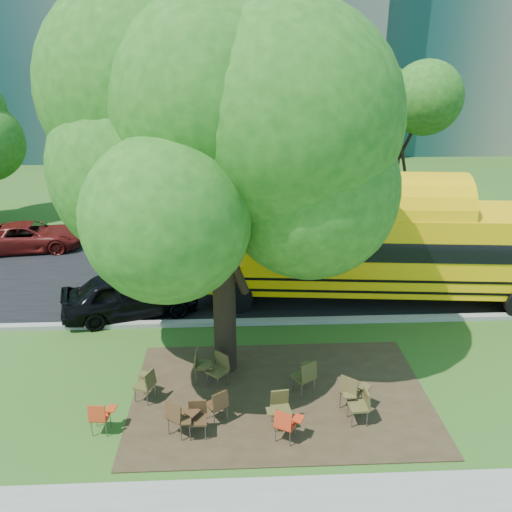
{
  "coord_description": "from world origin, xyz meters",
  "views": [
    {
      "loc": [
        -0.02,
        -10.3,
        7.5
      ],
      "look_at": [
        0.62,
        4.01,
        1.82
      ],
      "focal_mm": 35.0,
      "sensor_mm": 36.0,
      "label": 1
    }
  ],
  "objects_px": {
    "chair_2": "(219,402)",
    "chair_9": "(218,367)",
    "chair_6": "(360,402)",
    "chair_1": "(179,415)",
    "chair_7": "(352,389)",
    "chair_11": "(306,374)",
    "chair_5": "(280,406)",
    "bg_car_red": "(30,237)",
    "chair_8": "(147,382)",
    "school_bus": "(415,249)",
    "main_tree": "(221,173)",
    "chair_0": "(100,415)",
    "chair_4": "(286,422)",
    "chair_10": "(201,363)",
    "black_car": "(131,294)",
    "chair_3": "(196,415)"
  },
  "relations": [
    {
      "from": "school_bus",
      "to": "chair_6",
      "type": "height_order",
      "value": "school_bus"
    },
    {
      "from": "main_tree",
      "to": "chair_8",
      "type": "distance_m",
      "value": 5.11
    },
    {
      "from": "chair_5",
      "to": "bg_car_red",
      "type": "xyz_separation_m",
      "value": [
        -9.48,
        11.26,
        0.07
      ]
    },
    {
      "from": "main_tree",
      "to": "chair_3",
      "type": "xyz_separation_m",
      "value": [
        -0.59,
        -2.45,
        -4.63
      ]
    },
    {
      "from": "main_tree",
      "to": "bg_car_red",
      "type": "relative_size",
      "value": 2.05
    },
    {
      "from": "chair_5",
      "to": "bg_car_red",
      "type": "distance_m",
      "value": 14.72
    },
    {
      "from": "chair_1",
      "to": "chair_2",
      "type": "bearing_deg",
      "value": 62.17
    },
    {
      "from": "chair_6",
      "to": "chair_1",
      "type": "bearing_deg",
      "value": 90.95
    },
    {
      "from": "school_bus",
      "to": "chair_4",
      "type": "height_order",
      "value": "school_bus"
    },
    {
      "from": "chair_4",
      "to": "chair_9",
      "type": "distance_m",
      "value": 2.47
    },
    {
      "from": "chair_2",
      "to": "chair_8",
      "type": "xyz_separation_m",
      "value": [
        -1.69,
        0.8,
        -0.0
      ]
    },
    {
      "from": "chair_4",
      "to": "main_tree",
      "type": "bearing_deg",
      "value": 141.81
    },
    {
      "from": "bg_car_red",
      "to": "chair_8",
      "type": "bearing_deg",
      "value": -155.26
    },
    {
      "from": "chair_3",
      "to": "chair_9",
      "type": "xyz_separation_m",
      "value": [
        0.41,
        1.69,
        0.05
      ]
    },
    {
      "from": "school_bus",
      "to": "chair_5",
      "type": "xyz_separation_m",
      "value": [
        -4.92,
        -6.08,
        -1.25
      ]
    },
    {
      "from": "main_tree",
      "to": "school_bus",
      "type": "height_order",
      "value": "main_tree"
    },
    {
      "from": "chair_11",
      "to": "main_tree",
      "type": "bearing_deg",
      "value": 116.68
    },
    {
      "from": "chair_7",
      "to": "chair_8",
      "type": "bearing_deg",
      "value": -148.58
    },
    {
      "from": "chair_0",
      "to": "black_car",
      "type": "height_order",
      "value": "black_car"
    },
    {
      "from": "chair_2",
      "to": "black_car",
      "type": "height_order",
      "value": "black_car"
    },
    {
      "from": "chair_7",
      "to": "chair_9",
      "type": "xyz_separation_m",
      "value": [
        -3.05,
        1.03,
        -0.01
      ]
    },
    {
      "from": "chair_0",
      "to": "chair_6",
      "type": "height_order",
      "value": "chair_6"
    },
    {
      "from": "chair_1",
      "to": "chair_9",
      "type": "distance_m",
      "value": 1.87
    },
    {
      "from": "chair_2",
      "to": "chair_3",
      "type": "relative_size",
      "value": 1.03
    },
    {
      "from": "chair_10",
      "to": "chair_5",
      "type": "bearing_deg",
      "value": 50.41
    },
    {
      "from": "chair_9",
      "to": "chair_5",
      "type": "bearing_deg",
      "value": 173.24
    },
    {
      "from": "chair_9",
      "to": "chair_11",
      "type": "relative_size",
      "value": 0.94
    },
    {
      "from": "chair_2",
      "to": "chair_8",
      "type": "relative_size",
      "value": 1.0
    },
    {
      "from": "chair_9",
      "to": "bg_car_red",
      "type": "relative_size",
      "value": 0.21
    },
    {
      "from": "chair_8",
      "to": "chair_10",
      "type": "distance_m",
      "value": 1.42
    },
    {
      "from": "main_tree",
      "to": "chair_4",
      "type": "bearing_deg",
      "value": -65.02
    },
    {
      "from": "main_tree",
      "to": "chair_4",
      "type": "xyz_separation_m",
      "value": [
        1.28,
        -2.75,
        -4.62
      ]
    },
    {
      "from": "main_tree",
      "to": "chair_9",
      "type": "height_order",
      "value": "main_tree"
    },
    {
      "from": "chair_8",
      "to": "chair_4",
      "type": "bearing_deg",
      "value": -91.27
    },
    {
      "from": "chair_2",
      "to": "chair_5",
      "type": "xyz_separation_m",
      "value": [
        1.32,
        -0.19,
        0.01
      ]
    },
    {
      "from": "main_tree",
      "to": "chair_0",
      "type": "distance_m",
      "value": 5.82
    },
    {
      "from": "bg_car_red",
      "to": "chair_10",
      "type": "bearing_deg",
      "value": -148.6
    },
    {
      "from": "chair_5",
      "to": "chair_10",
      "type": "bearing_deg",
      "value": -50.54
    },
    {
      "from": "chair_2",
      "to": "chair_6",
      "type": "distance_m",
      "value": 3.1
    },
    {
      "from": "chair_6",
      "to": "chair_9",
      "type": "height_order",
      "value": "chair_9"
    },
    {
      "from": "chair_4",
      "to": "chair_10",
      "type": "xyz_separation_m",
      "value": [
        -1.88,
        2.24,
        0.02
      ]
    },
    {
      "from": "chair_6",
      "to": "chair_11",
      "type": "xyz_separation_m",
      "value": [
        -1.06,
        1.01,
        0.06
      ]
    },
    {
      "from": "chair_8",
      "to": "bg_car_red",
      "type": "xyz_separation_m",
      "value": [
        -6.47,
        10.28,
        0.07
      ]
    },
    {
      "from": "chair_4",
      "to": "chair_2",
      "type": "bearing_deg",
      "value": -179.54
    },
    {
      "from": "chair_2",
      "to": "chair_1",
      "type": "bearing_deg",
      "value": 172.75
    },
    {
      "from": "chair_3",
      "to": "school_bus",
      "type": "bearing_deg",
      "value": -138.37
    },
    {
      "from": "chair_10",
      "to": "chair_8",
      "type": "bearing_deg",
      "value": -54.33
    },
    {
      "from": "main_tree",
      "to": "chair_9",
      "type": "xyz_separation_m",
      "value": [
        -0.18,
        -0.75,
        -4.57
      ]
    },
    {
      "from": "chair_4",
      "to": "chair_5",
      "type": "xyz_separation_m",
      "value": [
        -0.09,
        0.51,
        0.02
      ]
    },
    {
      "from": "chair_2",
      "to": "chair_9",
      "type": "distance_m",
      "value": 1.3
    }
  ]
}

